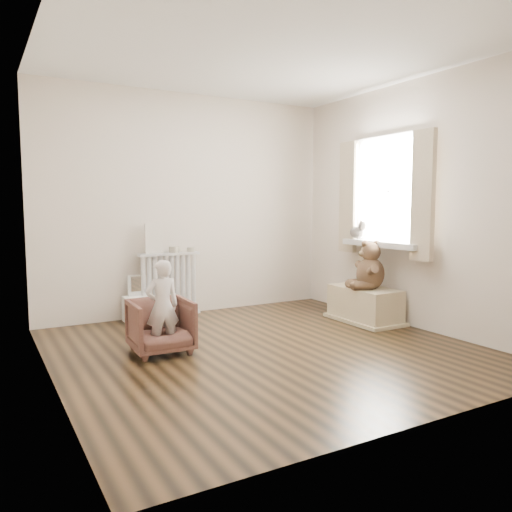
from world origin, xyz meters
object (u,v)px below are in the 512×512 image
toy_vanity (139,297)px  toy_bench (365,304)px  radiator (169,284)px  child (162,306)px  plush_cat (358,231)px  teddy_bear (371,263)px  armchair (161,326)px

toy_vanity → toy_bench: size_ratio=0.63×
radiator → child: 1.47m
plush_cat → toy_vanity: bearing=135.3°
radiator → teddy_bear: 2.30m
radiator → plush_cat: bearing=-26.4°
plush_cat → toy_bench: bearing=-137.4°
armchair → plush_cat: size_ratio=2.01×
toy_vanity → armchair: (-0.18, -1.29, -0.04)m
child → teddy_bear: teddy_bear is taller
toy_bench → plush_cat: 0.87m
child → armchair: bearing=-88.1°
child → plush_cat: 2.61m
teddy_bear → armchair: bearing=-161.0°
toy_bench → child: bearing=-178.0°
toy_vanity → toy_bench: (2.20, -1.25, -0.08)m
toy_vanity → child: 1.36m
toy_bench → teddy_bear: size_ratio=1.55×
toy_vanity → plush_cat: plush_cat is taller
armchair → plush_cat: plush_cat is taller
child → toy_bench: size_ratio=1.00×
radiator → child: bearing=-111.9°
radiator → child: child is taller
toy_vanity → teddy_bear: teddy_bear is taller
toy_vanity → plush_cat: size_ratio=1.97×
toy_vanity → child: bearing=-97.6°
armchair → teddy_bear: 2.42m
child → toy_bench: bearing=-176.0°
radiator → teddy_bear: teddy_bear is taller
radiator → armchair: bearing=-112.6°
toy_vanity → plush_cat: 2.63m
radiator → teddy_bear: size_ratio=1.44×
plush_cat → radiator: bearing=131.0°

